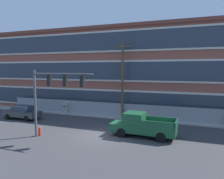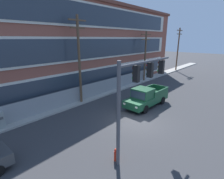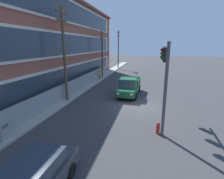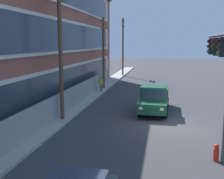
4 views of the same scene
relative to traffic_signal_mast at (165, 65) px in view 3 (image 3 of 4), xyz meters
name	(u,v)px [view 3 (image 3 of 4)]	position (x,y,z in m)	size (l,w,h in m)	color
ground_plane	(137,106)	(3.17, 2.04, -4.19)	(160.00, 160.00, 0.00)	#38383A
sidewalk_building_side	(64,100)	(3.17, 9.41, -4.11)	(80.00, 1.75, 0.16)	#9E9B93
chain_link_fence	(65,91)	(3.51, 9.39, -3.29)	(33.03, 0.06, 1.78)	gray
traffic_signal_mast	(165,65)	(0.00, 0.00, 0.00)	(5.57, 0.43, 5.72)	#4C4C51
pickup_truck_dark_green	(129,87)	(6.74, 3.22, -3.23)	(5.69, 2.19, 2.04)	#194C2D
utility_pole_near_corner	(64,52)	(3.09, 9.00, 0.65)	(2.05, 0.26, 8.88)	brown
utility_pole_midblock	(102,52)	(16.16, 9.03, 0.16)	(2.69, 0.26, 7.75)	brown
utility_pole_far_east	(118,48)	(28.87, 8.75, 0.70)	(2.79, 0.26, 8.74)	brown
electrical_cabinet	(2,130)	(-4.69, 9.13, -3.47)	(0.63, 0.51, 1.44)	#939993
pedestrian_near_cabinet	(100,74)	(14.06, 8.87, -3.22)	(0.45, 0.46, 1.69)	#4C4C51
fire_hydrant	(158,128)	(-1.64, 0.26, -3.81)	(0.24, 0.24, 0.78)	red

